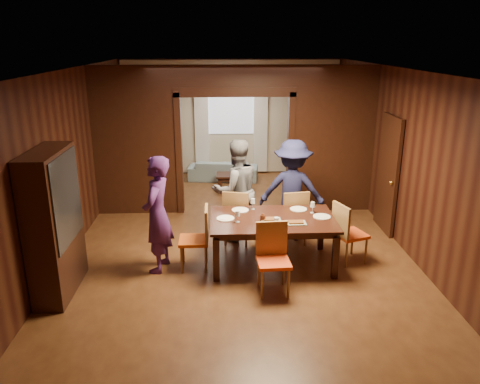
{
  "coord_description": "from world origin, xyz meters",
  "views": [
    {
      "loc": [
        -0.3,
        -7.41,
        3.34
      ],
      "look_at": [
        0.01,
        -0.4,
        1.05
      ],
      "focal_mm": 35.0,
      "sensor_mm": 36.0,
      "label": 1
    }
  ],
  "objects_px": {
    "person_purple": "(157,215)",
    "coffee_table": "(234,182)",
    "person_navy": "(292,190)",
    "dining_table": "(272,241)",
    "chair_far_l": "(238,216)",
    "sofa": "(223,170)",
    "person_grey": "(236,190)",
    "chair_right": "(351,232)",
    "chair_far_r": "(292,216)",
    "hutch": "(54,224)",
    "chair_near": "(274,260)",
    "chair_left": "(194,238)"
  },
  "relations": [
    {
      "from": "person_purple",
      "to": "coffee_table",
      "type": "distance_m",
      "value": 4.09
    },
    {
      "from": "person_navy",
      "to": "dining_table",
      "type": "xyz_separation_m",
      "value": [
        -0.45,
        -1.01,
        -0.5
      ]
    },
    {
      "from": "person_purple",
      "to": "coffee_table",
      "type": "xyz_separation_m",
      "value": [
        1.25,
        3.84,
        -0.69
      ]
    },
    {
      "from": "person_navy",
      "to": "chair_far_l",
      "type": "bearing_deg",
      "value": 22.12
    },
    {
      "from": "sofa",
      "to": "dining_table",
      "type": "height_order",
      "value": "dining_table"
    },
    {
      "from": "person_grey",
      "to": "coffee_table",
      "type": "bearing_deg",
      "value": -108.79
    },
    {
      "from": "person_grey",
      "to": "chair_right",
      "type": "relative_size",
      "value": 1.83
    },
    {
      "from": "sofa",
      "to": "chair_right",
      "type": "distance_m",
      "value": 5.02
    },
    {
      "from": "chair_far_r",
      "to": "hutch",
      "type": "relative_size",
      "value": 0.48
    },
    {
      "from": "person_navy",
      "to": "chair_near",
      "type": "bearing_deg",
      "value": 86.51
    },
    {
      "from": "chair_left",
      "to": "chair_far_r",
      "type": "xyz_separation_m",
      "value": [
        1.63,
        0.87,
        0.0
      ]
    },
    {
      "from": "sofa",
      "to": "dining_table",
      "type": "bearing_deg",
      "value": 105.71
    },
    {
      "from": "chair_far_l",
      "to": "chair_right",
      "type": "bearing_deg",
      "value": 169.01
    },
    {
      "from": "person_navy",
      "to": "chair_far_r",
      "type": "xyz_separation_m",
      "value": [
        -0.02,
        -0.21,
        -0.39
      ]
    },
    {
      "from": "dining_table",
      "to": "sofa",
      "type": "bearing_deg",
      "value": 98.67
    },
    {
      "from": "chair_left",
      "to": "chair_far_l",
      "type": "bearing_deg",
      "value": 142.1
    },
    {
      "from": "person_navy",
      "to": "person_purple",
      "type": "bearing_deg",
      "value": 39.15
    },
    {
      "from": "dining_table",
      "to": "coffee_table",
      "type": "bearing_deg",
      "value": 97.27
    },
    {
      "from": "coffee_table",
      "to": "chair_right",
      "type": "distance_m",
      "value": 4.08
    },
    {
      "from": "sofa",
      "to": "hutch",
      "type": "distance_m",
      "value": 5.88
    },
    {
      "from": "dining_table",
      "to": "chair_far_l",
      "type": "relative_size",
      "value": 1.95
    },
    {
      "from": "hutch",
      "to": "person_purple",
      "type": "bearing_deg",
      "value": 24.27
    },
    {
      "from": "person_purple",
      "to": "chair_near",
      "type": "relative_size",
      "value": 1.83
    },
    {
      "from": "person_purple",
      "to": "dining_table",
      "type": "xyz_separation_m",
      "value": [
        1.73,
        0.09,
        -0.51
      ]
    },
    {
      "from": "chair_right",
      "to": "chair_far_l",
      "type": "bearing_deg",
      "value": 45.42
    },
    {
      "from": "chair_far_l",
      "to": "hutch",
      "type": "relative_size",
      "value": 0.48
    },
    {
      "from": "sofa",
      "to": "chair_left",
      "type": "height_order",
      "value": "chair_left"
    },
    {
      "from": "chair_left",
      "to": "hutch",
      "type": "height_order",
      "value": "hutch"
    },
    {
      "from": "chair_left",
      "to": "chair_near",
      "type": "bearing_deg",
      "value": 55.01
    },
    {
      "from": "person_grey",
      "to": "coffee_table",
      "type": "height_order",
      "value": "person_grey"
    },
    {
      "from": "person_grey",
      "to": "person_purple",
      "type": "bearing_deg",
      "value": 24.65
    },
    {
      "from": "person_navy",
      "to": "chair_right",
      "type": "relative_size",
      "value": 1.81
    },
    {
      "from": "person_grey",
      "to": "chair_far_l",
      "type": "height_order",
      "value": "person_grey"
    },
    {
      "from": "chair_far_l",
      "to": "chair_near",
      "type": "bearing_deg",
      "value": 117.74
    },
    {
      "from": "coffee_table",
      "to": "chair_far_r",
      "type": "height_order",
      "value": "chair_far_r"
    },
    {
      "from": "coffee_table",
      "to": "hutch",
      "type": "relative_size",
      "value": 0.4
    },
    {
      "from": "person_navy",
      "to": "dining_table",
      "type": "distance_m",
      "value": 1.21
    },
    {
      "from": "hutch",
      "to": "chair_left",
      "type": "bearing_deg",
      "value": 18.41
    },
    {
      "from": "person_purple",
      "to": "chair_right",
      "type": "distance_m",
      "value": 2.99
    },
    {
      "from": "person_navy",
      "to": "chair_near",
      "type": "xyz_separation_m",
      "value": [
        -0.53,
        -1.86,
        -0.39
      ]
    },
    {
      "from": "person_grey",
      "to": "chair_right",
      "type": "xyz_separation_m",
      "value": [
        1.75,
        -0.97,
        -0.4
      ]
    },
    {
      "from": "chair_right",
      "to": "person_grey",
      "type": "bearing_deg",
      "value": 41.12
    },
    {
      "from": "person_purple",
      "to": "chair_far_r",
      "type": "relative_size",
      "value": 1.83
    },
    {
      "from": "chair_left",
      "to": "chair_far_l",
      "type": "height_order",
      "value": "same"
    },
    {
      "from": "chair_left",
      "to": "dining_table",
      "type": "bearing_deg",
      "value": 93.19
    },
    {
      "from": "person_purple",
      "to": "coffee_table",
      "type": "relative_size",
      "value": 2.21
    },
    {
      "from": "chair_left",
      "to": "hutch",
      "type": "relative_size",
      "value": 0.48
    },
    {
      "from": "hutch",
      "to": "chair_far_l",
      "type": "bearing_deg",
      "value": 31.08
    },
    {
      "from": "dining_table",
      "to": "chair_far_l",
      "type": "height_order",
      "value": "chair_far_l"
    },
    {
      "from": "person_grey",
      "to": "chair_far_l",
      "type": "bearing_deg",
      "value": 78.29
    }
  ]
}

